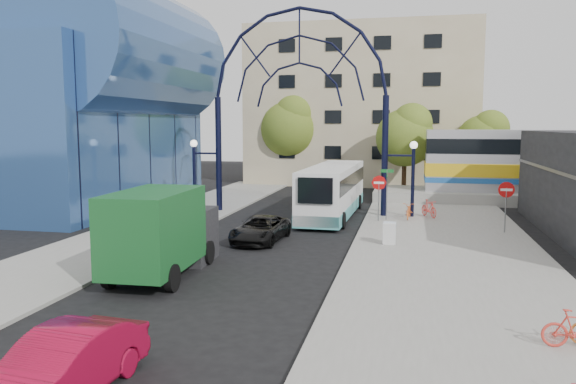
% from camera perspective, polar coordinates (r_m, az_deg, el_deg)
% --- Properties ---
extents(ground, '(120.00, 120.00, 0.00)m').
position_cam_1_polar(ground, '(20.30, -6.59, -8.45)').
color(ground, black).
rests_on(ground, ground).
extents(sidewalk_east, '(8.00, 56.00, 0.12)m').
position_cam_1_polar(sidewalk_east, '(23.19, 16.02, -6.59)').
color(sidewalk_east, gray).
rests_on(sidewalk_east, ground).
extents(plaza_west, '(5.00, 50.00, 0.12)m').
position_cam_1_polar(plaza_west, '(28.20, -15.23, -4.19)').
color(plaza_west, gray).
rests_on(plaza_west, ground).
extents(gateway_arch, '(13.64, 0.44, 12.10)m').
position_cam_1_polar(gateway_arch, '(33.30, 1.16, 12.39)').
color(gateway_arch, black).
rests_on(gateway_arch, ground).
extents(stop_sign, '(0.80, 0.07, 2.50)m').
position_cam_1_polar(stop_sign, '(30.75, 9.22, 0.51)').
color(stop_sign, slate).
rests_on(stop_sign, sidewalk_east).
extents(do_not_enter_sign, '(0.76, 0.07, 2.48)m').
position_cam_1_polar(do_not_enter_sign, '(29.09, 21.29, -0.26)').
color(do_not_enter_sign, slate).
rests_on(do_not_enter_sign, sidewalk_east).
extents(street_name_sign, '(0.70, 0.70, 2.80)m').
position_cam_1_polar(street_name_sign, '(31.31, 10.01, 0.86)').
color(street_name_sign, slate).
rests_on(street_name_sign, sidewalk_east).
extents(sandwich_board, '(0.55, 0.61, 0.99)m').
position_cam_1_polar(sandwich_board, '(24.94, 10.26, -3.89)').
color(sandwich_board, white).
rests_on(sandwich_board, sidewalk_east).
extents(transit_hall, '(16.50, 18.00, 14.50)m').
position_cam_1_polar(transit_hall, '(39.94, -20.88, 8.36)').
color(transit_hall, '#2D518C').
rests_on(transit_hall, ground).
extents(apartment_block, '(20.00, 12.10, 14.00)m').
position_cam_1_polar(apartment_block, '(53.70, 7.63, 8.57)').
color(apartment_block, tan).
rests_on(apartment_block, ground).
extents(tree_north_a, '(4.48, 4.48, 7.00)m').
position_cam_1_polar(tree_north_a, '(44.46, 11.96, 5.76)').
color(tree_north_a, '#382314').
rests_on(tree_north_a, ground).
extents(tree_north_b, '(5.12, 5.12, 8.00)m').
position_cam_1_polar(tree_north_b, '(49.52, 0.28, 6.77)').
color(tree_north_b, '#382314').
rests_on(tree_north_b, ground).
extents(tree_north_c, '(4.16, 4.16, 6.50)m').
position_cam_1_polar(tree_north_c, '(46.82, 19.35, 5.17)').
color(tree_north_c, '#382314').
rests_on(tree_north_c, ground).
extents(city_bus, '(2.78, 10.84, 2.96)m').
position_cam_1_polar(city_bus, '(32.89, 4.58, 0.20)').
color(city_bus, white).
rests_on(city_bus, ground).
extents(green_truck, '(2.58, 6.24, 3.11)m').
position_cam_1_polar(green_truck, '(20.49, -12.56, -3.97)').
color(green_truck, black).
rests_on(green_truck, ground).
extents(black_suv, '(2.19, 4.31, 1.17)m').
position_cam_1_polar(black_suv, '(25.79, -2.82, -3.79)').
color(black_suv, black).
rests_on(black_suv, ground).
extents(red_sedan, '(1.76, 4.24, 1.36)m').
position_cam_1_polar(red_sedan, '(12.22, -21.99, -16.11)').
color(red_sedan, maroon).
rests_on(red_sedan, ground).
extents(bike_near_a, '(0.74, 1.79, 0.92)m').
position_cam_1_polar(bike_near_a, '(32.06, 12.19, -1.85)').
color(bike_near_a, orange).
rests_on(bike_near_a, sidewalk_east).
extents(bike_near_b, '(1.17, 1.66, 0.98)m').
position_cam_1_polar(bike_near_b, '(32.89, 14.13, -1.63)').
color(bike_near_b, '#F03630').
rests_on(bike_near_b, sidewalk_east).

